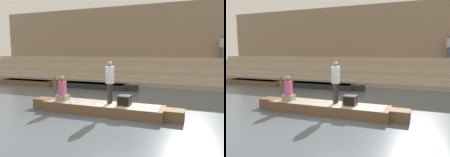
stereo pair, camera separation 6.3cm
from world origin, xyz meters
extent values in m
plane|color=#4C5660|center=(0.00, 0.00, 0.00)|extent=(120.00, 120.00, 0.00)
cube|color=tan|center=(0.00, 9.48, 0.17)|extent=(36.00, 4.36, 0.34)
cube|color=#B2A28D|center=(0.00, 9.84, 0.51)|extent=(36.00, 3.63, 0.34)
cube|color=tan|center=(0.00, 10.20, 0.86)|extent=(36.00, 2.91, 0.34)
cube|color=#B2A28D|center=(0.00, 10.57, 1.20)|extent=(36.00, 2.18, 0.34)
cube|color=tan|center=(0.00, 10.93, 1.54)|extent=(36.00, 1.45, 0.34)
cube|color=#B2A28D|center=(0.00, 11.29, 1.89)|extent=(36.00, 0.73, 0.34)
cube|color=#937A60|center=(0.00, 12.26, 3.37)|extent=(34.20, 1.20, 6.74)
cube|color=brown|center=(0.00, 11.64, 0.30)|extent=(34.20, 0.12, 0.60)
cube|color=brown|center=(-0.69, 0.11, 0.21)|extent=(5.11, 1.17, 0.41)
cube|color=beige|center=(-0.69, 0.11, 0.39)|extent=(4.70, 1.07, 0.05)
cube|color=brown|center=(2.22, 0.11, 0.21)|extent=(0.72, 0.64, 0.41)
cube|color=brown|center=(-3.61, 0.11, 0.21)|extent=(0.72, 0.64, 0.41)
cylinder|color=olive|center=(-1.46, 0.79, 0.31)|extent=(2.60, 0.04, 0.04)
cylinder|color=#28282D|center=(-0.38, 0.33, 0.83)|extent=(0.15, 0.15, 0.83)
cylinder|color=#28282D|center=(-0.38, 0.14, 0.83)|extent=(0.15, 0.15, 0.83)
cylinder|color=#B2B2BC|center=(-0.38, 0.24, 1.60)|extent=(0.35, 0.35, 0.69)
sphere|color=brown|center=(-0.38, 0.24, 2.04)|extent=(0.20, 0.20, 0.20)
cube|color=gray|center=(-2.54, 0.05, 0.54)|extent=(0.49, 0.39, 0.24)
cylinder|color=#C64C7F|center=(-2.54, 0.05, 0.95)|extent=(0.35, 0.35, 0.59)
sphere|color=brown|center=(-2.54, 0.05, 1.35)|extent=(0.20, 0.20, 0.20)
sphere|color=gold|center=(-2.54, 0.05, 1.42)|extent=(0.17, 0.17, 0.17)
cube|color=#2D2D2D|center=(0.27, 0.17, 0.61)|extent=(0.50, 0.46, 0.39)
cube|color=black|center=(0.27, -0.07, 0.61)|extent=(0.42, 0.02, 0.31)
cube|color=black|center=(-3.73, 5.73, 0.18)|extent=(4.94, 1.08, 0.35)
cube|color=beige|center=(-3.73, 5.73, 0.33)|extent=(4.54, 0.98, 0.05)
cube|color=black|center=(-0.92, 5.73, 0.18)|extent=(0.69, 0.59, 0.35)
cube|color=black|center=(-6.55, 5.73, 0.18)|extent=(0.69, 0.59, 0.35)
cube|color=brown|center=(-9.34, 5.52, 0.18)|extent=(4.78, 1.08, 0.35)
cube|color=beige|center=(-9.34, 5.52, 0.33)|extent=(4.40, 0.98, 0.05)
cube|color=brown|center=(-6.62, 5.52, 0.18)|extent=(0.67, 0.59, 0.35)
cube|color=brown|center=(-12.07, 5.52, 0.18)|extent=(0.67, 0.59, 0.35)
cylinder|color=brown|center=(-5.42, 3.54, 0.47)|extent=(0.16, 0.16, 0.94)
cylinder|color=#3D4C75|center=(4.79, 11.39, 2.48)|extent=(0.15, 0.15, 0.84)
cylinder|color=#3D4C75|center=(4.79, 11.19, 2.48)|extent=(0.15, 0.15, 0.84)
cylinder|color=#B2B2BC|center=(4.79, 11.29, 3.25)|extent=(0.36, 0.36, 0.70)
sphere|color=brown|center=(4.79, 11.29, 3.70)|extent=(0.20, 0.20, 0.20)
camera|label=1|loc=(2.82, -8.01, 2.53)|focal=35.00mm
camera|label=2|loc=(2.88, -7.99, 2.53)|focal=35.00mm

